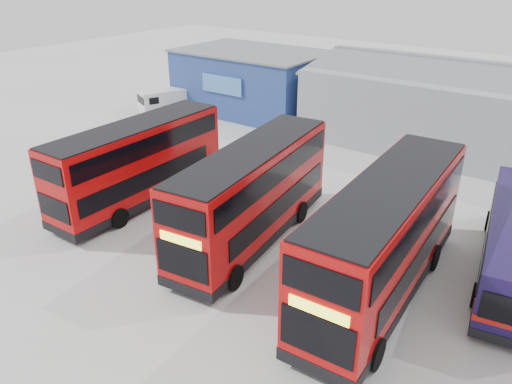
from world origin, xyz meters
name	(u,v)px	position (x,y,z in m)	size (l,w,h in m)	color
ground_plane	(264,246)	(0.00, 0.00, 0.00)	(120.00, 120.00, 0.00)	#AFAFA9
office_block	(253,81)	(-14.00, 17.99, 2.58)	(12.30, 8.32, 5.12)	navy
double_decker_left	(139,164)	(-8.09, -0.18, 2.21)	(2.86, 10.59, 4.45)	#B20A0B
double_decker_centre	(253,196)	(-0.78, 0.17, 2.29)	(3.98, 11.13, 4.61)	#B20A0B
double_decker_right	(385,240)	(5.79, -0.18, 2.42)	(3.43, 11.64, 4.86)	#B20A0B
panel_van	(167,100)	(-19.46, 13.02, 1.13)	(3.54, 4.95, 2.02)	silver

